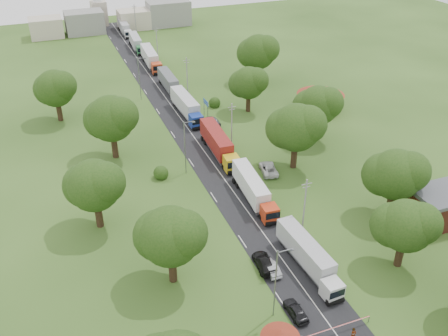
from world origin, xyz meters
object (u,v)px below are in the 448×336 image
info_sign (206,105)px  truck_0 (308,256)px  pedestrian_near (353,335)px  boom_barrier (326,331)px  car_lane_front (296,311)px  car_lane_mid (270,267)px

info_sign → truck_0: 49.25m
info_sign → pedestrian_near: 61.74m
boom_barrier → car_lane_front: car_lane_front is taller
boom_barrier → pedestrian_near: 3.03m
info_sign → pedestrian_near: (-3.97, -61.57, -2.08)m
truck_0 → car_lane_front: truck_0 is taller
truck_0 → boom_barrier: bearing=-108.9°
info_sign → car_lane_front: 56.57m
car_lane_mid → pedestrian_near: (3.78, -13.57, 0.23)m
pedestrian_near → car_lane_front: bearing=121.6°
boom_barrier → truck_0: size_ratio=0.66×
truck_0 → car_lane_front: 8.74m
pedestrian_near → car_lane_mid: bearing=100.3°
info_sign → car_lane_front: info_sign is taller
boom_barrier → info_sign: size_ratio=2.25×
car_lane_front → car_lane_mid: size_ratio=1.00×
info_sign → pedestrian_near: info_sign is taller
car_lane_front → truck_0: bearing=-129.0°
truck_0 → car_lane_mid: 5.22m
truck_0 → info_sign: bearing=86.7°
truck_0 → car_lane_front: size_ratio=3.32×
boom_barrier → info_sign: info_sign is taller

